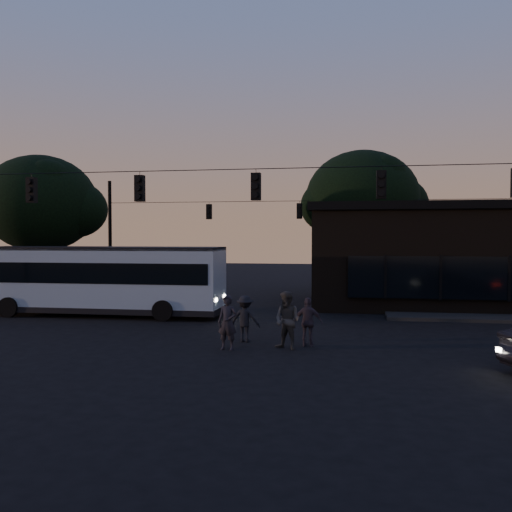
% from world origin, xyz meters
% --- Properties ---
extents(ground, '(120.00, 120.00, 0.00)m').
position_xyz_m(ground, '(0.00, 0.00, 0.00)').
color(ground, black).
rests_on(ground, ground).
extents(sidewalk_far_left, '(14.00, 10.00, 0.15)m').
position_xyz_m(sidewalk_far_left, '(-14.00, 14.00, 0.07)').
color(sidewalk_far_left, black).
rests_on(sidewalk_far_left, ground).
extents(building, '(15.40, 10.41, 5.40)m').
position_xyz_m(building, '(9.00, 15.97, 2.71)').
color(building, black).
rests_on(building, ground).
extents(tree_behind, '(7.60, 7.60, 9.43)m').
position_xyz_m(tree_behind, '(4.00, 22.00, 6.19)').
color(tree_behind, black).
rests_on(tree_behind, ground).
extents(tree_left, '(6.40, 6.40, 8.30)m').
position_xyz_m(tree_left, '(-14.00, 13.00, 5.57)').
color(tree_left, black).
rests_on(tree_left, ground).
extents(signal_rig_near, '(26.24, 0.30, 7.50)m').
position_xyz_m(signal_rig_near, '(0.00, 4.00, 4.45)').
color(signal_rig_near, black).
rests_on(signal_rig_near, ground).
extents(signal_rig_far, '(26.24, 0.30, 7.50)m').
position_xyz_m(signal_rig_far, '(0.00, 20.00, 4.20)').
color(signal_rig_far, black).
rests_on(signal_rig_far, ground).
extents(bus, '(11.49, 2.90, 3.23)m').
position_xyz_m(bus, '(-8.12, 8.34, 1.81)').
color(bus, '#94AABC').
rests_on(bus, ground).
extents(pedestrian_a, '(0.72, 0.53, 1.80)m').
position_xyz_m(pedestrian_a, '(-0.50, 1.46, 0.90)').
color(pedestrian_a, black).
rests_on(pedestrian_a, ground).
extents(pedestrian_b, '(1.16, 1.06, 1.91)m').
position_xyz_m(pedestrian_b, '(1.42, 1.90, 0.96)').
color(pedestrian_b, '#373632').
rests_on(pedestrian_b, ground).
extents(pedestrian_c, '(1.00, 0.48, 1.66)m').
position_xyz_m(pedestrian_c, '(2.06, 2.53, 0.83)').
color(pedestrian_c, '#372D38').
rests_on(pedestrian_c, ground).
extents(pedestrian_d, '(1.10, 0.68, 1.64)m').
position_xyz_m(pedestrian_d, '(-0.21, 2.97, 0.82)').
color(pedestrian_d, black).
rests_on(pedestrian_d, ground).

